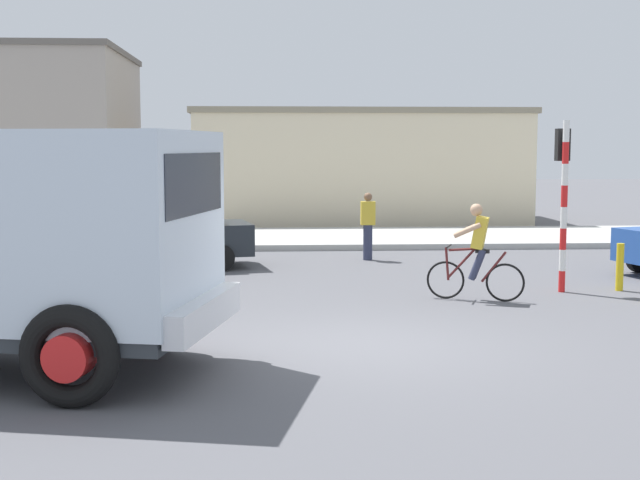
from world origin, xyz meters
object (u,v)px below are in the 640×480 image
traffic_light_pole (563,182)px  pedestrian_near_kerb (368,225)px  cyclist (476,252)px  bollard_far (620,267)px  car_red_near (161,232)px

traffic_light_pole → pedestrian_near_kerb: 5.83m
cyclist → pedestrian_near_kerb: (-1.28, 5.64, -0.02)m
cyclist → bollard_far: bearing=16.2°
pedestrian_near_kerb → car_red_near: bearing=-166.3°
cyclist → bollard_far: size_ratio=1.91×
cyclist → traffic_light_pole: bearing=25.4°
car_red_near → cyclist: bearing=-36.5°
cyclist → car_red_near: size_ratio=0.40×
cyclist → bollard_far: (2.97, 0.86, -0.41)m
cyclist → traffic_light_pole: size_ratio=0.54×
traffic_light_pole → bollard_far: (1.14, -0.00, -1.62)m
car_red_near → pedestrian_near_kerb: bearing=13.7°
cyclist → pedestrian_near_kerb: 5.79m
car_red_near → traffic_light_pole: bearing=-24.6°
car_red_near → bollard_far: car_red_near is taller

